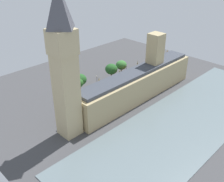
# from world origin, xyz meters

# --- Properties ---
(ground_plane) EXTENTS (145.60, 145.60, 0.00)m
(ground_plane) POSITION_xyz_m (0.00, 0.00, 0.00)
(ground_plane) COLOR #424244
(river_thames) EXTENTS (37.70, 131.04, 0.25)m
(river_thames) POSITION_xyz_m (-31.61, 0.00, 0.12)
(river_thames) COLOR slate
(river_thames) RESTS_ON ground
(parliament_building) EXTENTS (12.51, 75.60, 30.94)m
(parliament_building) POSITION_xyz_m (-1.99, -1.27, 8.23)
(parliament_building) COLOR tan
(parliament_building) RESTS_ON ground
(clock_tower) EXTENTS (8.87, 8.87, 60.43)m
(clock_tower) POSITION_xyz_m (-1.77, 42.30, 31.29)
(clock_tower) COLOR tan
(clock_tower) RESTS_ON ground
(car_dark_green_opposite_hall) EXTENTS (2.15, 4.23, 1.74)m
(car_dark_green_opposite_hall) POSITION_xyz_m (14.98, -29.06, 0.89)
(car_dark_green_opposite_hall) COLOR #19472D
(car_dark_green_opposite_hall) RESTS_ON ground
(double_decker_bus_near_tower) EXTENTS (3.10, 10.62, 4.75)m
(double_decker_bus_near_tower) POSITION_xyz_m (14.95, -11.00, 2.63)
(double_decker_bus_near_tower) COLOR #B20C0F
(double_decker_bus_near_tower) RESTS_ON ground
(car_silver_by_river_gate) EXTENTS (2.03, 4.51, 1.74)m
(car_silver_by_river_gate) POSITION_xyz_m (13.01, 6.84, 0.89)
(car_silver_by_river_gate) COLOR #B7B7BC
(car_silver_by_river_gate) RESTS_ON ground
(pedestrian_far_end) EXTENTS (0.61, 0.66, 1.57)m
(pedestrian_far_end) POSITION_xyz_m (5.29, -13.22, 0.70)
(pedestrian_far_end) COLOR maroon
(pedestrian_far_end) RESTS_ON ground
(pedestrian_trailing) EXTENTS (0.68, 0.60, 1.64)m
(pedestrian_trailing) POSITION_xyz_m (5.20, 20.42, 0.74)
(pedestrian_trailing) COLOR navy
(pedestrian_trailing) RESTS_ON ground
(pedestrian_corner) EXTENTS (0.56, 0.46, 1.54)m
(pedestrian_corner) POSITION_xyz_m (5.78, -32.70, 0.69)
(pedestrian_corner) COLOR #336B60
(pedestrian_corner) RESTS_ON ground
(plane_tree_kerbside) EXTENTS (6.50, 6.50, 9.77)m
(plane_tree_kerbside) POSITION_xyz_m (21.85, 19.17, 6.98)
(plane_tree_kerbside) COLOR brown
(plane_tree_kerbside) RESTS_ON ground
(plane_tree_under_trees) EXTENTS (6.41, 6.41, 10.02)m
(plane_tree_under_trees) POSITION_xyz_m (21.27, -13.40, 7.26)
(plane_tree_under_trees) COLOR brown
(plane_tree_under_trees) RESTS_ON ground
(plane_tree_leading) EXTENTS (6.97, 6.97, 10.42)m
(plane_tree_leading) POSITION_xyz_m (22.85, 16.60, 7.43)
(plane_tree_leading) COLOR brown
(plane_tree_leading) RESTS_ON ground
(plane_tree_midblock) EXTENTS (7.08, 7.08, 10.43)m
(plane_tree_midblock) POSITION_xyz_m (21.02, -4.79, 7.39)
(plane_tree_midblock) COLOR brown
(plane_tree_midblock) RESTS_ON ground
(street_lamp_slot_10) EXTENTS (0.56, 0.56, 5.59)m
(street_lamp_slot_10) POSITION_xyz_m (21.70, -18.45, 3.97)
(street_lamp_slot_10) COLOR black
(street_lamp_slot_10) RESTS_ON ground
(street_lamp_slot_11) EXTENTS (0.56, 0.56, 6.88)m
(street_lamp_slot_11) POSITION_xyz_m (20.98, 6.46, 4.75)
(street_lamp_slot_11) COLOR black
(street_lamp_slot_11) RESTS_ON ground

